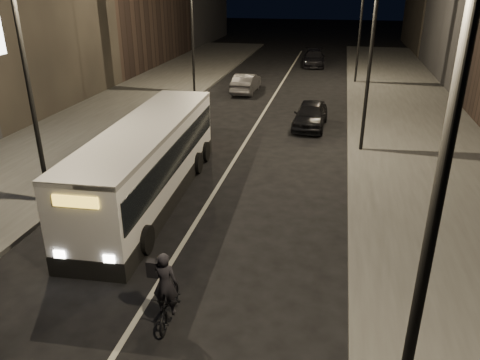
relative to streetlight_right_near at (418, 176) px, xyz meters
The scene contains 13 objects.
ground 8.55m from the streetlight_right_near, 143.12° to the left, with size 180.00×180.00×0.00m, color black.
sidewalk_right 19.02m from the streetlight_right_near, 80.02° to the left, with size 7.00×70.00×0.16m, color #393936.
sidewalk_left 23.31m from the streetlight_right_near, 127.54° to the left, with size 7.00×70.00×0.16m, color #393936.
streetlight_right_near is the anchor object (origin of this frame).
streetlight_right_mid 16.00m from the streetlight_right_near, 90.00° to the left, with size 1.20×0.44×8.12m.
streetlight_right_far 32.00m from the streetlight_right_near, 90.00° to the left, with size 1.20×0.44×8.12m.
streetlight_left_near 13.33m from the streetlight_right_near, 143.12° to the left, with size 1.20×0.44×8.12m.
streetlight_left_far 28.10m from the streetlight_right_near, 112.30° to the left, with size 1.20×0.44×8.12m.
city_bus 12.55m from the streetlight_right_near, 128.95° to the left, with size 2.87×10.69×2.85m.
cyclist_on_bicycle 7.16m from the streetlight_right_near, 147.02° to the left, with size 0.77×1.75×1.96m.
car_near 20.26m from the streetlight_right_near, 96.87° to the left, with size 1.67×4.16×1.42m, color black.
car_mid 28.63m from the streetlight_right_near, 105.32° to the left, with size 1.45×4.15×1.37m, color #3D3D3F.
car_far 39.92m from the streetlight_right_near, 94.93° to the left, with size 1.97×4.84×1.40m, color black.
Camera 1 is at (4.30, -9.51, 7.55)m, focal length 35.00 mm.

